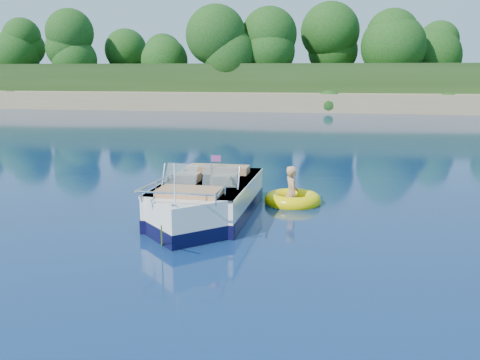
% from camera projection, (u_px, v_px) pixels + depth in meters
% --- Properties ---
extents(ground, '(160.00, 160.00, 0.00)m').
position_uv_depth(ground, '(301.00, 249.00, 10.24)').
color(ground, '#091641').
rests_on(ground, ground).
extents(shoreline, '(170.00, 59.00, 6.00)m').
position_uv_depth(shoreline, '(332.00, 89.00, 71.55)').
color(shoreline, '#8B7351').
rests_on(shoreline, ground).
extents(treeline, '(150.00, 7.12, 8.19)m').
position_uv_depth(treeline, '(332.00, 46.00, 48.68)').
color(treeline, black).
rests_on(treeline, ground).
extents(motorboat, '(2.08, 5.61, 1.87)m').
position_uv_depth(motorboat, '(205.00, 203.00, 12.28)').
color(motorboat, white).
rests_on(motorboat, ground).
extents(tow_tube, '(1.79, 1.79, 0.38)m').
position_uv_depth(tow_tube, '(293.00, 200.00, 13.70)').
color(tow_tube, '#FADF03').
rests_on(tow_tube, ground).
extents(boy, '(0.59, 0.88, 1.58)m').
position_uv_depth(boy, '(291.00, 203.00, 13.82)').
color(boy, tan).
rests_on(boy, ground).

